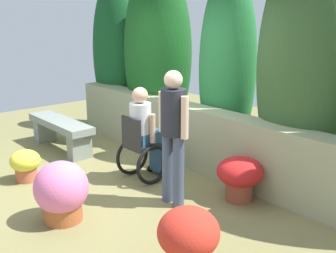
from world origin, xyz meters
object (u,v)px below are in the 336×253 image
object	(u,v)px
flower_pot_purple_near	(188,237)
flower_pot_small_foreground	(240,175)
person_standing_companion	(173,129)
flower_pot_terracotta_by_wall	(25,164)
flower_pot_red_accent	(62,192)
person_in_wheelchair	(144,137)
stone_bench	(61,129)

from	to	relation	value
flower_pot_purple_near	flower_pot_small_foreground	distance (m)	1.70
person_standing_companion	flower_pot_purple_near	size ratio (longest dim) A/B	2.62
flower_pot_purple_near	flower_pot_terracotta_by_wall	xyz separation A→B (m)	(-3.07, -0.25, -0.11)
flower_pot_terracotta_by_wall	flower_pot_red_accent	size ratio (longest dim) A/B	0.64
person_standing_companion	flower_pot_purple_near	xyz separation A→B (m)	(1.16, -0.84, -0.60)
flower_pot_red_accent	flower_pot_small_foreground	xyz separation A→B (m)	(0.96, 1.95, -0.02)
person_in_wheelchair	person_standing_companion	xyz separation A→B (m)	(0.88, -0.23, 0.34)
flower_pot_purple_near	flower_pot_small_foreground	xyz separation A→B (m)	(-0.70, 1.55, -0.03)
stone_bench	flower_pot_purple_near	distance (m)	4.10
person_standing_companion	flower_pot_terracotta_by_wall	xyz separation A→B (m)	(-1.90, -1.09, -0.71)
person_in_wheelchair	person_standing_companion	size ratio (longest dim) A/B	0.80
stone_bench	flower_pot_purple_near	bearing A→B (deg)	-7.46
flower_pot_purple_near	flower_pot_terracotta_by_wall	size ratio (longest dim) A/B	1.42
flower_pot_purple_near	flower_pot_red_accent	size ratio (longest dim) A/B	0.90
person_in_wheelchair	flower_pot_purple_near	xyz separation A→B (m)	(2.05, -1.07, -0.26)
flower_pot_purple_near	flower_pot_small_foreground	size ratio (longest dim) A/B	1.08
person_standing_companion	flower_pot_small_foreground	distance (m)	1.06
person_in_wheelchair	flower_pot_purple_near	size ratio (longest dim) A/B	2.09
person_in_wheelchair	stone_bench	bearing A→B (deg)	-162.36
person_standing_companion	flower_pot_red_accent	world-z (taller)	person_standing_companion
flower_pot_terracotta_by_wall	flower_pot_small_foreground	world-z (taller)	flower_pot_small_foreground
flower_pot_red_accent	flower_pot_small_foreground	world-z (taller)	flower_pot_red_accent
person_standing_companion	flower_pot_small_foreground	xyz separation A→B (m)	(0.47, 0.71, -0.63)
flower_pot_red_accent	flower_pot_purple_near	bearing A→B (deg)	13.70
person_in_wheelchair	flower_pot_purple_near	distance (m)	2.32
stone_bench	flower_pot_terracotta_by_wall	bearing A→B (deg)	-43.51
flower_pot_terracotta_by_wall	flower_pot_small_foreground	size ratio (longest dim) A/B	0.76
person_in_wheelchair	flower_pot_red_accent	bearing A→B (deg)	-65.85
flower_pot_red_accent	flower_pot_small_foreground	distance (m)	2.17
person_standing_companion	flower_pot_red_accent	bearing A→B (deg)	-112.52
stone_bench	flower_pot_small_foreground	bearing A→B (deg)	16.49
flower_pot_terracotta_by_wall	flower_pot_red_accent	distance (m)	1.42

